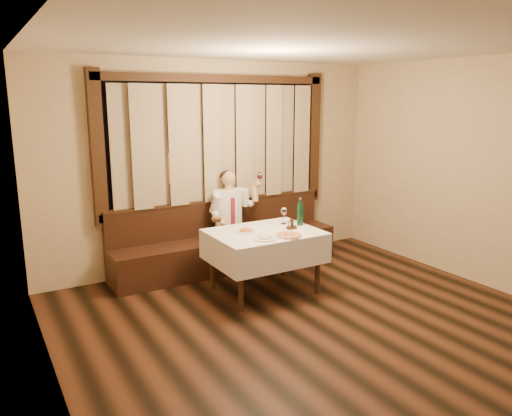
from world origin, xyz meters
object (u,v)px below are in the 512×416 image
green_bottle (300,214)px  seated_man (232,212)px  pasta_cream (265,236)px  banquette (226,246)px  dining_table (264,240)px  pizza (289,235)px  cruet_caddy (292,226)px  pasta_red (246,229)px

green_bottle → seated_man: size_ratio=0.25×
pasta_cream → seated_man: seated_man is taller
banquette → dining_table: bearing=-90.0°
banquette → green_bottle: (0.53, -0.99, 0.59)m
banquette → pizza: 1.44m
green_bottle → cruet_caddy: green_bottle is taller
dining_table → pizza: 0.38m
pasta_cream → green_bottle: (0.70, 0.32, 0.11)m
banquette → pizza: (0.12, -1.36, 0.46)m
pasta_cream → dining_table: bearing=59.5°
pasta_cream → cruet_caddy: bearing=22.8°
pasta_red → seated_man: seated_man is taller
banquette → cruet_caddy: size_ratio=25.66×
pizza → pasta_cream: bearing=171.3°
pizza → pasta_cream: (-0.29, 0.04, 0.02)m
pasta_red → cruet_caddy: bearing=-16.1°
pizza → cruet_caddy: (0.21, 0.26, 0.03)m
pizza → pasta_red: pasta_red is taller
dining_table → green_bottle: 0.59m
green_bottle → seated_man: (-0.49, 0.91, -0.11)m
pasta_red → banquette: bearing=77.4°
pasta_red → cruet_caddy: 0.57m
dining_table → seated_man: seated_man is taller
pizza → pasta_cream: 0.30m
pizza → cruet_caddy: cruet_caddy is taller
green_bottle → pasta_cream: bearing=-155.5°
pasta_red → dining_table: bearing=-20.4°
pasta_cream → cruet_caddy: cruet_caddy is taller
pasta_red → pasta_cream: pasta_cream is taller
pasta_cream → cruet_caddy: (0.51, 0.21, 0.01)m
pasta_red → green_bottle: 0.75m
banquette → cruet_caddy: (0.33, -1.10, 0.49)m
dining_table → pizza: size_ratio=4.18×
seated_man → pasta_cream: bearing=-100.0°
banquette → pizza: banquette is taller
pasta_red → pasta_cream: (0.04, -0.37, 0.00)m
pizza → seated_man: 1.27m
dining_table → pizza: bearing=-70.4°
dining_table → seated_man: bearing=87.3°
banquette → pizza: size_ratio=10.54×
banquette → green_bottle: size_ratio=9.30×
dining_table → banquette: bearing=90.0°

